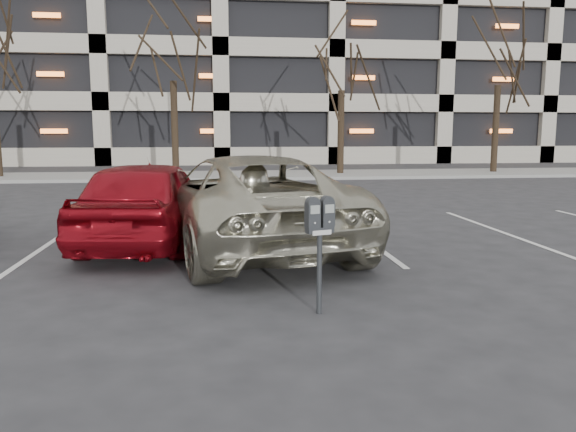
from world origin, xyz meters
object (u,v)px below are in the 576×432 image
tree_d (501,29)px  parking_meter (320,226)px  car_red (148,201)px  tree_b (171,20)px  suv_silver (246,202)px  tree_c (342,37)px

tree_d → parking_meter: size_ratio=6.93×
parking_meter → car_red: bearing=102.8°
tree_b → suv_silver: tree_b is taller
suv_silver → tree_c: bearing=-120.5°
tree_b → suv_silver: bearing=-81.4°
tree_d → tree_c: bearing=180.0°
tree_d → car_red: tree_d is taller
tree_b → car_red: bearing=-87.8°
tree_c → tree_d: (7.00, 0.00, 0.44)m
tree_d → suv_silver: size_ratio=1.43×
parking_meter → car_red: car_red is taller
tree_d → suv_silver: 19.51m
parking_meter → tree_d: bearing=41.7°
suv_silver → car_red: (-1.67, 0.52, -0.03)m
tree_d → car_red: size_ratio=1.96×
tree_c → car_red: (-6.46, -14.03, -5.07)m
tree_c → tree_b: bearing=180.0°
tree_d → parking_meter: 21.90m
tree_b → tree_c: size_ratio=1.09×
tree_c → parking_meter: size_ratio=6.44×
tree_b → suv_silver: (2.21, -14.55, -5.55)m
tree_d → car_red: 20.20m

